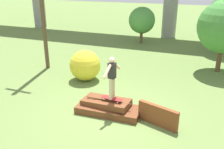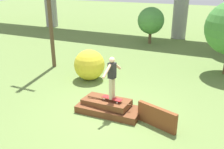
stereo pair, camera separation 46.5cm
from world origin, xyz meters
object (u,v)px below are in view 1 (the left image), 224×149
Objects in this scene: skater at (112,75)px; tree_behind_left at (142,20)px; tree_mid_back at (224,27)px; bush_yellow_flowering at (85,65)px; skateboard at (112,98)px.

skater is 0.57× the size of tree_behind_left.
tree_mid_back is 2.50× the size of bush_yellow_flowering.
tree_mid_back is at bearing -40.47° from tree_behind_left.
tree_behind_left is at bearing 99.20° from skater.
tree_behind_left is at bearing 139.53° from tree_mid_back.
skateboard is 0.30× the size of tree_behind_left.
tree_mid_back is (3.47, 5.78, 1.67)m from skateboard.
skater is 6.79m from tree_mid_back.
tree_behind_left is 0.73× the size of tree_mid_back.
skateboard is at bearing -120.93° from tree_mid_back.
bush_yellow_flowering is (-0.59, -7.71, -0.92)m from tree_behind_left.
bush_yellow_flowering is at bearing 132.66° from skateboard.
tree_mid_back reaches higher than skater.
tree_behind_left is at bearing 99.20° from skateboard.
bush_yellow_flowering is (-2.24, 2.43, -0.71)m from skater.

